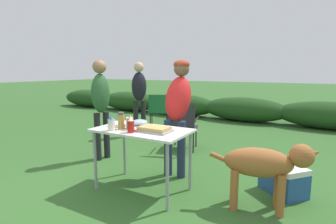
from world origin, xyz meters
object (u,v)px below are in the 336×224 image
beer_bottle (131,123)px  standing_person_in_gray_fleece (101,99)px  standing_person_with_beanie (178,104)px  camp_chair_green_behind_table (183,125)px  food_tray (154,129)px  paper_cup_stack (130,123)px  mayo_bottle (111,124)px  cooler_box (283,179)px  ketchup_bottle (131,125)px  folding_table (142,136)px  plate_stack (119,124)px  standing_person_in_navy_coat (139,91)px  camp_chair_near_hedge (159,109)px  mixing_bowl (140,122)px  spice_jar (121,121)px  dog (265,165)px

beer_bottle → standing_person_in_gray_fleece: standing_person_in_gray_fleece is taller
standing_person_with_beanie → standing_person_in_gray_fleece: size_ratio=0.99×
camp_chair_green_behind_table → food_tray: bearing=-91.2°
paper_cup_stack → mayo_bottle: mayo_bottle is taller
standing_person_in_gray_fleece → cooler_box: (2.66, 0.13, -0.79)m
ketchup_bottle → cooler_box: 1.86m
standing_person_with_beanie → folding_table: bearing=-105.9°
plate_stack → standing_person_in_navy_coat: size_ratio=0.15×
folding_table → plate_stack: bearing=177.3°
camp_chair_green_behind_table → cooler_box: bearing=-43.8°
camp_chair_near_hedge → cooler_box: camp_chair_near_hedge is taller
folding_table → mixing_bowl: bearing=132.0°
beer_bottle → paper_cup_stack: bearing=136.3°
plate_stack → cooler_box: size_ratio=0.43×
spice_jar → standing_person_in_navy_coat: standing_person_in_navy_coat is taller
standing_person_with_beanie → cooler_box: standing_person_with_beanie is taller
standing_person_with_beanie → camp_chair_green_behind_table: standing_person_with_beanie is taller
cooler_box → beer_bottle: bearing=-111.8°
folding_table → beer_bottle: size_ratio=6.67×
plate_stack → mixing_bowl: bearing=40.2°
plate_stack → cooler_box: 2.03m
folding_table → paper_cup_stack: 0.21m
standing_person_in_gray_fleece → camp_chair_near_hedge: bearing=20.5°
mixing_bowl → paper_cup_stack: paper_cup_stack is taller
folding_table → cooler_box: bearing=26.6°
standing_person_in_gray_fleece → ketchup_bottle: bearing=-113.1°
ketchup_bottle → cooler_box: size_ratio=0.29×
plate_stack → mixing_bowl: (0.19, 0.16, 0.01)m
plate_stack → ketchup_bottle: size_ratio=1.47×
ketchup_bottle → beer_bottle: ketchup_bottle is taller
standing_person_with_beanie → cooler_box: (1.34, 0.07, -0.80)m
standing_person_with_beanie → camp_chair_green_behind_table: size_ratio=1.87×
plate_stack → paper_cup_stack: (0.19, -0.04, 0.04)m
beer_bottle → cooler_box: (1.57, 0.81, -0.65)m
mayo_bottle → ketchup_bottle: size_ratio=0.99×
standing_person_in_gray_fleece → cooler_box: bearing=-76.7°
folding_table → ketchup_bottle: bearing=-94.4°
dog → camp_chair_near_hedge: size_ratio=1.26×
camp_chair_near_hedge → mixing_bowl: bearing=-90.0°
mixing_bowl → camp_chair_near_hedge: 3.22m
cooler_box → standing_person_in_navy_coat: bearing=-164.3°
plate_stack → cooler_box: (1.81, 0.71, -0.59)m
mixing_bowl → standing_person_with_beanie: (0.28, 0.48, 0.20)m
spice_jar → camp_chair_near_hedge: (-1.42, 3.13, -0.37)m
cooler_box → food_tray: bearing=-108.1°
folding_table → plate_stack: (-0.35, 0.02, 0.10)m
mayo_bottle → standing_person_with_beanie: 0.97m
dog → camp_chair_green_behind_table: (-1.60, 1.38, -0.01)m
beer_bottle → cooler_box: bearing=27.3°
camp_chair_green_behind_table → cooler_box: (1.74, -0.88, -0.30)m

